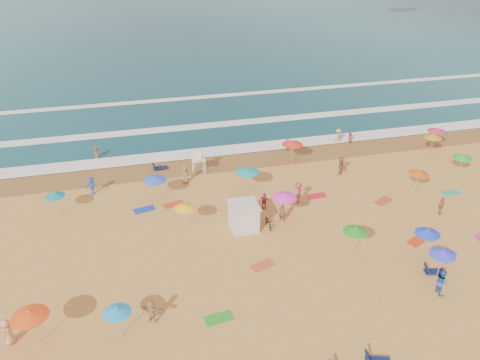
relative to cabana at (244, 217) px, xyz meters
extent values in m
plane|color=gold|center=(2.07, -1.15, -1.00)|extent=(220.00, 220.00, 0.00)
cube|color=#0C4756|center=(2.07, 82.85, -1.00)|extent=(220.00, 140.00, 0.18)
plane|color=olive|center=(2.07, 11.35, -0.99)|extent=(220.00, 220.00, 0.00)
cube|color=white|center=(2.07, 13.85, -0.90)|extent=(200.00, 2.20, 0.05)
cube|color=white|center=(2.07, 20.85, -0.90)|extent=(200.00, 1.60, 0.05)
cube|color=white|center=(2.07, 30.85, -0.90)|extent=(200.00, 1.20, 0.05)
cube|color=silver|center=(0.00, 0.00, 0.00)|extent=(2.00, 2.00, 2.00)
cube|color=silver|center=(0.00, 0.00, 1.06)|extent=(2.20, 2.20, 0.12)
imported|color=black|center=(1.90, -0.30, -0.58)|extent=(0.56, 1.59, 0.83)
cone|color=#3743FB|center=(10.92, -8.82, 1.21)|extent=(1.66, 1.66, 0.35)
cone|color=#1C98F1|center=(-9.47, -8.81, 1.02)|extent=(1.56, 1.56, 0.35)
cone|color=#CD2D56|center=(22.57, 9.09, 1.21)|extent=(1.83, 1.83, 0.35)
cone|color=green|center=(6.56, -5.26, 1.31)|extent=(1.68, 1.68, 0.35)
cone|color=#FF2E1A|center=(7.27, 9.62, 1.17)|extent=(2.03, 2.03, 0.35)
cone|color=blue|center=(11.46, -6.39, 1.07)|extent=(1.72, 1.72, 0.35)
cone|color=#D65B12|center=(15.72, 1.48, 1.11)|extent=(1.74, 1.74, 0.35)
cone|color=#FF4F15|center=(-14.04, -8.22, 1.23)|extent=(2.03, 2.03, 0.35)
cone|color=#139F9C|center=(1.67, 5.31, 1.09)|extent=(2.05, 2.05, 0.35)
cone|color=blue|center=(-6.18, 5.63, 1.18)|extent=(1.99, 1.99, 0.35)
cone|color=green|center=(21.49, 3.35, 1.03)|extent=(1.76, 1.76, 0.35)
cone|color=#F837CE|center=(3.26, 0.18, 1.33)|extent=(1.97, 1.97, 0.35)
cone|color=teal|center=(-14.05, 5.26, 0.97)|extent=(1.57, 1.57, 0.35)
cone|color=yellow|center=(-4.35, 0.81, 1.13)|extent=(1.63, 1.63, 0.35)
cone|color=orange|center=(21.22, 7.65, 1.26)|extent=(1.71, 1.71, 0.35)
cube|color=#0F1C4C|center=(11.12, -8.29, -0.83)|extent=(1.39, 0.82, 0.34)
cube|color=#0F184B|center=(-5.34, 11.35, -0.83)|extent=(1.34, 0.66, 0.34)
cube|color=#1C3FB4|center=(-7.33, 4.47, -0.98)|extent=(1.85, 1.22, 0.03)
cube|color=green|center=(-3.78, -8.80, -0.98)|extent=(1.80, 1.07, 0.03)
cube|color=#E74419|center=(-4.86, 4.68, -0.98)|extent=(1.85, 1.23, 0.03)
cube|color=#CA522F|center=(0.14, -4.72, -0.98)|extent=(1.88, 1.34, 0.03)
cube|color=red|center=(7.26, 3.13, -0.98)|extent=(1.74, 0.94, 0.03)
cube|color=blue|center=(13.12, -6.83, -0.98)|extent=(1.90, 1.62, 0.03)
cube|color=#2BAF71|center=(18.92, 0.84, -0.98)|extent=(1.72, 0.90, 0.03)
cube|color=red|center=(12.09, -4.75, -0.98)|extent=(1.91, 1.53, 0.03)
cube|color=#C0412D|center=(12.48, 0.96, -0.98)|extent=(1.91, 1.54, 0.03)
imported|color=blue|center=(10.33, -9.98, -0.12)|extent=(0.72, 0.90, 1.76)
imported|color=#B4755E|center=(15.90, -1.90, -0.22)|extent=(0.99, 0.76, 1.57)
imported|color=tan|center=(-7.60, -8.03, -0.23)|extent=(1.47, 1.07, 1.53)
imported|color=#2455AA|center=(7.72, 12.19, -0.25)|extent=(0.64, 0.53, 1.50)
imported|color=#E03871|center=(14.85, 12.71, -0.48)|extent=(0.92, 0.95, 1.53)
imported|color=tan|center=(-15.50, -7.79, -0.15)|extent=(0.84, 0.98, 1.69)
imported|color=#AB7F4F|center=(-3.36, 8.18, -0.17)|extent=(0.95, 0.93, 1.65)
imported|color=#985E46|center=(11.01, 6.43, -0.13)|extent=(1.28, 1.65, 1.75)
imported|color=#B32C51|center=(2.31, 2.24, -0.25)|extent=(0.93, 0.78, 1.49)
imported|color=brown|center=(3.16, 0.21, -0.24)|extent=(0.66, 0.63, 1.53)
imported|color=#B52D4C|center=(5.31, 2.53, -0.06)|extent=(1.29, 1.38, 1.87)
imported|color=#2245A1|center=(-11.50, 8.07, -0.17)|extent=(1.23, 1.03, 1.65)
imported|color=brown|center=(-11.29, 15.24, -0.46)|extent=(0.82, 0.92, 1.58)
imported|color=tan|center=(13.69, 13.05, -0.34)|extent=(1.36, 1.16, 1.82)
camera|label=1|loc=(-7.42, -28.92, 19.77)|focal=35.00mm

